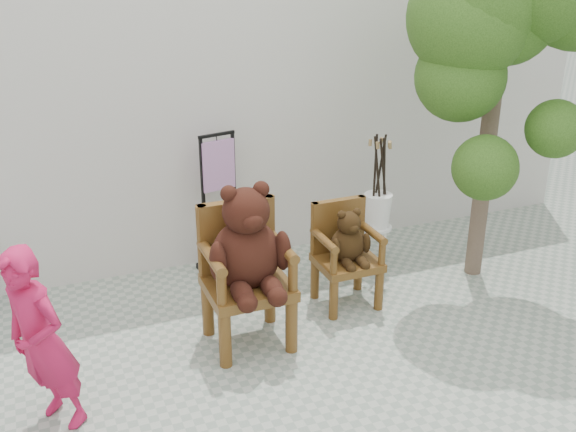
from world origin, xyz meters
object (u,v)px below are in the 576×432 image
at_px(chair_big, 246,255).
at_px(display_stand, 220,219).
at_px(person, 41,341).
at_px(tree, 517,7).
at_px(chair_small, 346,246).
at_px(stool_bucket, 378,210).

xyz_separation_m(chair_big, display_stand, (0.18, 1.42, -0.26)).
relative_size(person, tree, 0.41).
relative_size(chair_small, tree, 0.28).
bearing_deg(display_stand, chair_small, -62.01).
relative_size(chair_big, person, 1.01).
bearing_deg(chair_small, stool_bucket, 41.89).
bearing_deg(person, chair_big, 70.33).
xyz_separation_m(display_stand, stool_bucket, (1.59, -0.50, 0.06)).
bearing_deg(chair_big, chair_small, 15.95).
xyz_separation_m(chair_small, tree, (1.51, -0.18, 2.15)).
bearing_deg(stool_bucket, person, -156.97).
height_order(chair_small, stool_bucket, stool_bucket).
height_order(display_stand, tree, tree).
relative_size(person, display_stand, 0.97).
relative_size(display_stand, tree, 0.42).
relative_size(display_stand, stool_bucket, 1.04).
bearing_deg(tree, stool_bucket, 136.98).
distance_m(stool_bucket, tree, 2.40).
height_order(chair_small, person, person).
xyz_separation_m(chair_big, person, (-1.69, -0.55, -0.11)).
bearing_deg(person, display_stand, 98.77).
bearing_deg(stool_bucket, display_stand, 162.61).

